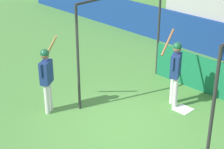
{
  "coord_description": "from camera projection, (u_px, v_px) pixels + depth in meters",
  "views": [
    {
      "loc": [
        5.53,
        -5.72,
        5.16
      ],
      "look_at": [
        -0.85,
        0.49,
        1.02
      ],
      "focal_mm": 60.0,
      "sensor_mm": 36.0,
      "label": 1
    }
  ],
  "objects": [
    {
      "name": "player_waiting",
      "position": [
        46.0,
        75.0,
        9.63
      ],
      "size": [
        0.66,
        0.62,
        2.1
      ],
      "rotation": [
        0.0,
        0.0,
        2.12
      ],
      "color": "silver",
      "rests_on": "ground"
    },
    {
      "name": "batting_cage",
      "position": [
        201.0,
        62.0,
        10.11
      ],
      "size": [
        4.03,
        3.33,
        2.92
      ],
      "color": "#282828",
      "rests_on": "ground"
    },
    {
      "name": "home_plate",
      "position": [
        183.0,
        109.0,
        10.17
      ],
      "size": [
        0.44,
        0.44,
        0.02
      ],
      "color": "white",
      "rests_on": "ground"
    },
    {
      "name": "player_batter",
      "position": [
        175.0,
        68.0,
        9.93
      ],
      "size": [
        0.72,
        0.76,
        2.0
      ],
      "rotation": [
        0.0,
        0.0,
        2.02
      ],
      "color": "silver",
      "rests_on": "ground"
    },
    {
      "name": "ground_plane",
      "position": [
        122.0,
        127.0,
        9.38
      ],
      "size": [
        60.0,
        60.0,
        0.0
      ],
      "primitive_type": "plane",
      "color": "#477F38"
    }
  ]
}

